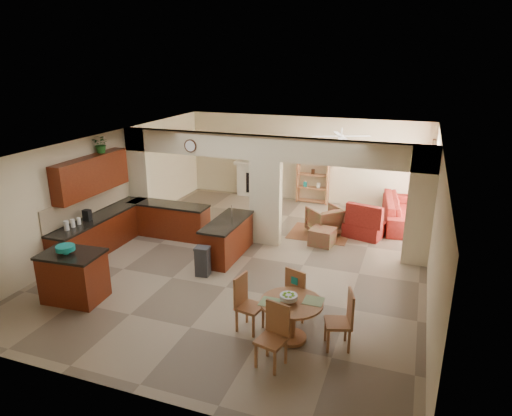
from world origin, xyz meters
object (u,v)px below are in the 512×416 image
(kitchen_island, at_px, (74,276))
(sofa, at_px, (403,211))
(armchair, at_px, (325,220))
(dining_table, at_px, (291,314))

(kitchen_island, relative_size, sofa, 0.46)
(kitchen_island, xyz_separation_m, armchair, (3.94, 5.23, -0.13))
(dining_table, distance_m, sofa, 6.76)
(sofa, bearing_deg, armchair, 119.86)
(sofa, distance_m, armchair, 2.48)
(dining_table, xyz_separation_m, armchair, (-0.47, 5.08, -0.11))
(dining_table, bearing_deg, kitchen_island, -178.09)
(dining_table, height_order, sofa, sofa)
(kitchen_island, distance_m, dining_table, 4.42)
(armchair, bearing_deg, dining_table, 50.45)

